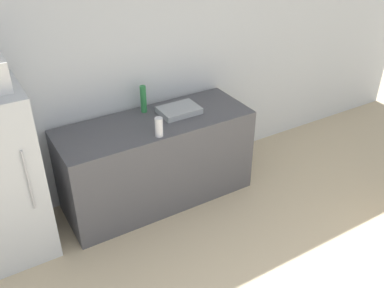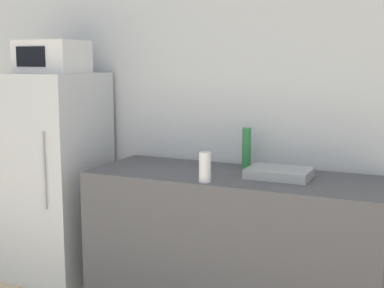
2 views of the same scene
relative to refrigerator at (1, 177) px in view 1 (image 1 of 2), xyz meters
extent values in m
cube|color=silver|center=(1.48, 0.42, 0.51)|extent=(8.00, 0.06, 2.60)
cube|color=silver|center=(0.00, 0.00, 0.00)|extent=(0.62, 0.68, 1.57)
cylinder|color=#B7B7BC|center=(0.17, -0.35, 0.12)|extent=(0.02, 0.02, 0.55)
cube|color=#4C4C51|center=(1.45, -0.01, -0.32)|extent=(1.94, 0.72, 0.92)
cube|color=#9EA3A8|center=(1.74, 0.02, 0.17)|extent=(0.40, 0.29, 0.06)
cylinder|color=#2D7F42|center=(1.45, 0.23, 0.28)|extent=(0.06, 0.06, 0.28)
cylinder|color=silver|center=(1.36, -0.29, 0.23)|extent=(0.07, 0.07, 0.19)
camera|label=1|loc=(-0.13, -3.35, 2.10)|focal=40.00mm
camera|label=2|loc=(2.61, -3.24, 0.88)|focal=50.00mm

